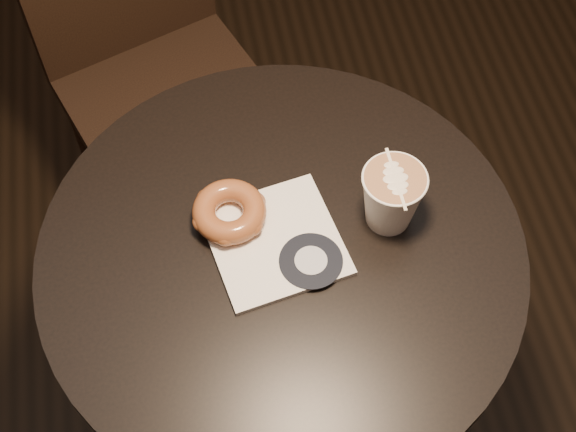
{
  "coord_description": "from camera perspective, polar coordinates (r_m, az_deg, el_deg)",
  "views": [
    {
      "loc": [
        -0.09,
        -0.56,
        1.74
      ],
      "look_at": [
        0.01,
        0.03,
        0.79
      ],
      "focal_mm": 50.0,
      "sensor_mm": 36.0,
      "label": 1
    }
  ],
  "objects": [
    {
      "name": "pastry_bag",
      "position": [
        1.14,
        -0.93,
        -1.81
      ],
      "size": [
        0.21,
        0.21,
        0.01
      ],
      "primitive_type": "cube",
      "rotation": [
        0.0,
        0.0,
        0.18
      ],
      "color": "white",
      "rests_on": "cafe_table"
    },
    {
      "name": "latte_cup",
      "position": [
        1.13,
        7.36,
        1.24
      ],
      "size": [
        0.09,
        0.09,
        0.1
      ],
      "primitive_type": null,
      "color": "white",
      "rests_on": "cafe_table"
    },
    {
      "name": "cafe_table",
      "position": [
        1.32,
        -0.41,
        -6.62
      ],
      "size": [
        0.7,
        0.7,
        0.75
      ],
      "color": "black",
      "rests_on": "ground"
    },
    {
      "name": "doughnut",
      "position": [
        1.14,
        -4.2,
        0.32
      ],
      "size": [
        0.11,
        0.11,
        0.03
      ],
      "primitive_type": "torus",
      "color": "brown",
      "rests_on": "pastry_bag"
    },
    {
      "name": "chair",
      "position": [
        1.69,
        -10.27,
        12.47
      ],
      "size": [
        0.51,
        0.51,
        1.0
      ],
      "rotation": [
        0.0,
        0.0,
        0.36
      ],
      "color": "black",
      "rests_on": "ground"
    }
  ]
}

